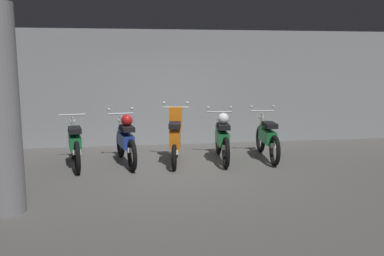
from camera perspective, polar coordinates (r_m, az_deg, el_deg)
ground_plane at (r=8.31m, az=-1.83°, el=-5.93°), size 80.00×80.00×0.00m
back_wall at (r=10.87m, az=-3.66°, el=5.56°), size 16.00×0.30×2.96m
motorbike_slot_0 at (r=8.94m, az=-15.86°, el=-1.98°), size 0.60×1.93×1.03m
motorbike_slot_1 at (r=8.89m, az=-9.15°, el=-1.56°), size 0.63×1.93×1.15m
motorbike_slot_2 at (r=8.85m, az=-2.33°, el=-1.49°), size 0.58×1.68×1.29m
motorbike_slot_3 at (r=9.07m, az=4.17°, el=-1.24°), size 0.59×1.95×1.15m
motorbike_slot_4 at (r=9.41m, az=10.31°, el=-1.21°), size 0.59×1.95×1.15m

